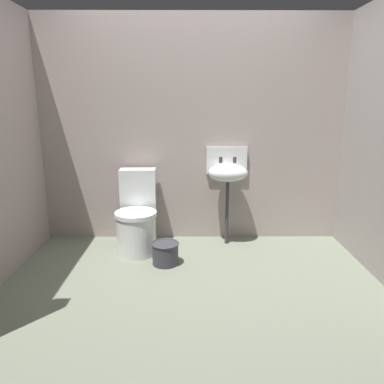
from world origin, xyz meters
The scene contains 5 objects.
ground_plane centered at (0.00, 0.00, -0.04)m, with size 3.50×2.47×0.08m, color slate.
wall_back centered at (0.00, 1.08, 1.14)m, with size 3.50×0.10×2.28m, color #A1928D.
toilet_near_wall centered at (-0.54, 0.68, 0.32)m, with size 0.41×0.60×0.78m.
sink centered at (0.36, 0.87, 0.75)m, with size 0.42×0.35×0.99m.
bucket centered at (-0.24, 0.35, 0.11)m, with size 0.25×0.25×0.20m.
Camera 1 is at (-0.02, -2.77, 1.46)m, focal length 34.57 mm.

